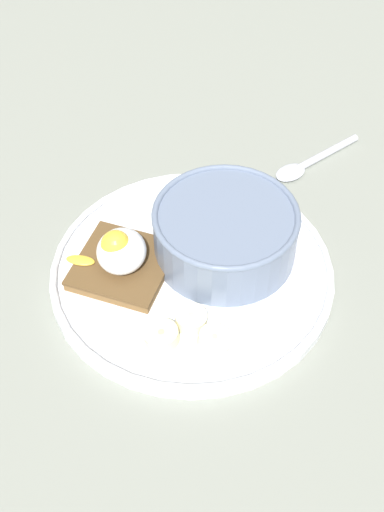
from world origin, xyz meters
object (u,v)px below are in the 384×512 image
Objects in this scene: oatmeal_bowl at (225,233)px; toast_slice at (123,269)px; banana_slice_left at (187,319)px; banana_slice_back at (161,336)px; spoon at (308,163)px; poached_egg at (119,254)px; banana_slice_front at (214,340)px.

toast_slice is at bearing -73.40° from oatmeal_bowl.
oatmeal_bowl is at bearing 158.22° from banana_slice_left.
banana_slice_back is at bearing 27.55° from toast_slice.
toast_slice is 25.12cm from spoon.
banana_slice_back is (7.47, 3.89, 0.01)cm from toast_slice.
poached_egg is (-0.03, -0.15, 2.12)cm from toast_slice.
oatmeal_bowl is 11.00cm from banana_slice_front.
oatmeal_bowl is at bearing -34.24° from spoon.
oatmeal_bowl is 1.32× the size of spoon.
spoon is (-16.58, 18.83, -1.23)cm from toast_slice.
banana_slice_left is 1.10× the size of banana_slice_back.
banana_slice_front reaches higher than banana_slice_left.
banana_slice_left is 0.39× the size of spoon.
banana_slice_back is at bearing -50.33° from banana_slice_left.
banana_slice_front is at bearing 46.60° from toast_slice.
oatmeal_bowl is 11.88cm from banana_slice_back.
banana_slice_left is at bearing -21.78° from oatmeal_bowl.
poached_egg is at bearing -48.91° from spoon.
toast_slice is 1.04× the size of spoon.
banana_slice_front is at bearing -23.00° from spoon.
poached_egg is 2.03× the size of banana_slice_front.
poached_egg is at bearing -133.00° from banana_slice_front.
banana_slice_front is 26.69cm from spoon.
toast_slice is 2.67× the size of banana_slice_left.
poached_egg is (2.80, -9.62, 0.09)cm from oatmeal_bowl.
banana_slice_front reaches higher than spoon.
banana_slice_left is 25.66cm from spoon.
spoon is (-13.76, 9.36, -3.27)cm from oatmeal_bowl.
banana_slice_back is (10.29, -5.57, -2.03)cm from oatmeal_bowl.
oatmeal_bowl reaches higher than toast_slice.
oatmeal_bowl reaches higher than banana_slice_left.
oatmeal_bowl reaches higher than spoon.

